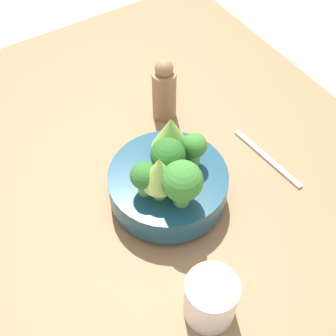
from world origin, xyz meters
name	(u,v)px	position (x,y,z in m)	size (l,w,h in m)	color
ground_plane	(175,193)	(0.00, 0.00, 0.00)	(6.00, 6.00, 0.00)	beige
table	(175,187)	(0.00, 0.00, 0.02)	(1.17, 0.87, 0.04)	olive
bowl	(168,185)	(-0.03, 0.03, 0.08)	(0.22, 0.22, 0.07)	navy
romanesco_piece_near	(171,134)	(0.01, 0.01, 0.17)	(0.07, 0.07, 0.10)	#609347
broccoli_floret_front	(194,147)	(-0.03, -0.02, 0.15)	(0.04, 0.04, 0.07)	#6BA34C
romanesco_piece_far	(159,173)	(-0.05, 0.07, 0.17)	(0.06, 0.06, 0.10)	#7AB256
broccoli_floret_center	(168,156)	(-0.03, 0.03, 0.16)	(0.06, 0.06, 0.09)	#7AB256
broccoli_floret_left	(182,182)	(-0.09, 0.04, 0.17)	(0.07, 0.07, 0.09)	#609347
broccoli_floret_back	(144,177)	(-0.03, 0.09, 0.15)	(0.05, 0.05, 0.07)	#6BA34C
cup	(211,299)	(-0.25, 0.10, 0.09)	(0.08, 0.08, 0.09)	silver
pepper_mill	(164,91)	(0.17, -0.08, 0.11)	(0.05, 0.05, 0.15)	#997047
fork	(267,158)	(-0.05, -0.19, 0.04)	(0.18, 0.03, 0.01)	silver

